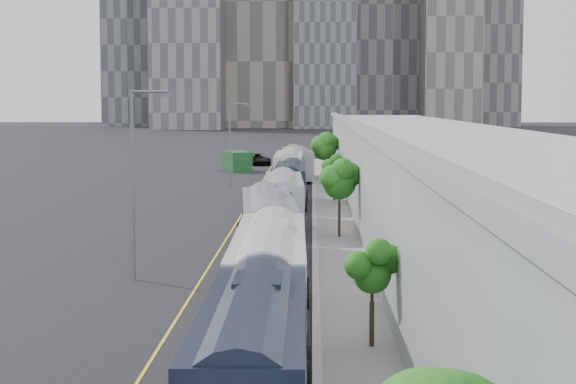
{
  "coord_description": "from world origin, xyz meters",
  "views": [
    {
      "loc": [
        3.98,
        -4.53,
        8.82
      ],
      "look_at": [
        2.44,
        56.89,
        3.0
      ],
      "focal_mm": 60.0,
      "sensor_mm": 36.0,
      "label": 1
    }
  ],
  "objects_px": {
    "bus_2": "(270,285)",
    "bus_4": "(284,206)",
    "bus_6": "(289,173)",
    "bus_7": "(297,166)",
    "bus_1": "(255,371)",
    "shipping_container": "(237,161)",
    "street_lamp_far": "(232,138)",
    "street_lamp_near": "(136,171)",
    "bus_3": "(268,234)",
    "bus_5": "(291,187)",
    "suv": "(257,159)"
  },
  "relations": [
    {
      "from": "bus_2",
      "to": "bus_4",
      "type": "relative_size",
      "value": 1.05
    },
    {
      "from": "bus_6",
      "to": "bus_7",
      "type": "relative_size",
      "value": 1.03
    },
    {
      "from": "bus_1",
      "to": "shipping_container",
      "type": "bearing_deg",
      "value": 94.38
    },
    {
      "from": "bus_7",
      "to": "street_lamp_far",
      "type": "height_order",
      "value": "street_lamp_far"
    },
    {
      "from": "bus_4",
      "to": "bus_7",
      "type": "bearing_deg",
      "value": 87.7
    },
    {
      "from": "bus_1",
      "to": "bus_6",
      "type": "height_order",
      "value": "bus_1"
    },
    {
      "from": "bus_6",
      "to": "bus_7",
      "type": "distance_m",
      "value": 11.34
    },
    {
      "from": "street_lamp_near",
      "to": "bus_2",
      "type": "bearing_deg",
      "value": -54.75
    },
    {
      "from": "bus_1",
      "to": "shipping_container",
      "type": "distance_m",
      "value": 96.15
    },
    {
      "from": "bus_3",
      "to": "shipping_container",
      "type": "distance_m",
      "value": 69.72
    },
    {
      "from": "bus_5",
      "to": "shipping_container",
      "type": "relative_size",
      "value": 2.07
    },
    {
      "from": "bus_7",
      "to": "shipping_container",
      "type": "distance_m",
      "value": 15.49
    },
    {
      "from": "bus_1",
      "to": "bus_3",
      "type": "height_order",
      "value": "bus_3"
    },
    {
      "from": "bus_2",
      "to": "suv",
      "type": "height_order",
      "value": "bus_2"
    },
    {
      "from": "shipping_container",
      "to": "bus_7",
      "type": "bearing_deg",
      "value": -77.59
    },
    {
      "from": "bus_4",
      "to": "street_lamp_far",
      "type": "bearing_deg",
      "value": 99.01
    },
    {
      "from": "bus_4",
      "to": "bus_6",
      "type": "distance_m",
      "value": 29.94
    },
    {
      "from": "bus_6",
      "to": "shipping_container",
      "type": "height_order",
      "value": "bus_6"
    },
    {
      "from": "bus_2",
      "to": "bus_6",
      "type": "relative_size",
      "value": 1.03
    },
    {
      "from": "shipping_container",
      "to": "bus_6",
      "type": "bearing_deg",
      "value": -91.71
    },
    {
      "from": "bus_1",
      "to": "bus_7",
      "type": "height_order",
      "value": "bus_1"
    },
    {
      "from": "shipping_container",
      "to": "bus_1",
      "type": "bearing_deg",
      "value": -103.07
    },
    {
      "from": "street_lamp_far",
      "to": "bus_4",
      "type": "bearing_deg",
      "value": -79.1
    },
    {
      "from": "bus_4",
      "to": "bus_5",
      "type": "xyz_separation_m",
      "value": [
        0.17,
        14.67,
        -0.05
      ]
    },
    {
      "from": "bus_2",
      "to": "bus_6",
      "type": "bearing_deg",
      "value": 89.72
    },
    {
      "from": "street_lamp_near",
      "to": "shipping_container",
      "type": "relative_size",
      "value": 1.54
    },
    {
      "from": "bus_3",
      "to": "street_lamp_near",
      "type": "xyz_separation_m",
      "value": [
        -6.24,
        -4.69,
        3.73
      ]
    },
    {
      "from": "bus_4",
      "to": "bus_7",
      "type": "xyz_separation_m",
      "value": [
        0.3,
        41.26,
        -0.03
      ]
    },
    {
      "from": "bus_7",
      "to": "shipping_container",
      "type": "relative_size",
      "value": 2.12
    },
    {
      "from": "bus_3",
      "to": "bus_4",
      "type": "distance_m",
      "value": 14.72
    },
    {
      "from": "suv",
      "to": "street_lamp_far",
      "type": "bearing_deg",
      "value": -111.99
    },
    {
      "from": "bus_6",
      "to": "bus_2",
      "type": "bearing_deg",
      "value": -89.44
    },
    {
      "from": "bus_1",
      "to": "shipping_container",
      "type": "relative_size",
      "value": 2.2
    },
    {
      "from": "bus_2",
      "to": "bus_3",
      "type": "xyz_separation_m",
      "value": [
        -0.74,
        14.57,
        -0.03
      ]
    },
    {
      "from": "bus_2",
      "to": "bus_5",
      "type": "xyz_separation_m",
      "value": [
        -0.16,
        43.96,
        -0.13
      ]
    },
    {
      "from": "street_lamp_far",
      "to": "bus_6",
      "type": "bearing_deg",
      "value": -26.68
    },
    {
      "from": "bus_3",
      "to": "bus_2",
      "type": "bearing_deg",
      "value": -91.43
    },
    {
      "from": "street_lamp_far",
      "to": "suv",
      "type": "bearing_deg",
      "value": 88.75
    },
    {
      "from": "bus_7",
      "to": "street_lamp_far",
      "type": "xyz_separation_m",
      "value": [
        -6.64,
        -8.31,
        3.44
      ]
    },
    {
      "from": "bus_7",
      "to": "street_lamp_far",
      "type": "relative_size",
      "value": 1.5
    },
    {
      "from": "bus_1",
      "to": "bus_2",
      "type": "xyz_separation_m",
      "value": [
        -0.14,
        11.9,
        0.04
      ]
    },
    {
      "from": "bus_1",
      "to": "bus_3",
      "type": "relative_size",
      "value": 0.99
    },
    {
      "from": "bus_7",
      "to": "bus_4",
      "type": "bearing_deg",
      "value": -96.0
    },
    {
      "from": "bus_7",
      "to": "suv",
      "type": "bearing_deg",
      "value": 97.7
    },
    {
      "from": "bus_7",
      "to": "street_lamp_near",
      "type": "distance_m",
      "value": 61.19
    },
    {
      "from": "bus_7",
      "to": "street_lamp_near",
      "type": "xyz_separation_m",
      "value": [
        -6.95,
        -60.67,
        3.81
      ]
    },
    {
      "from": "bus_1",
      "to": "suv",
      "type": "bearing_deg",
      "value": 92.86
    },
    {
      "from": "bus_2",
      "to": "street_lamp_near",
      "type": "xyz_separation_m",
      "value": [
        -6.98,
        9.88,
        3.69
      ]
    },
    {
      "from": "bus_1",
      "to": "street_lamp_near",
      "type": "relative_size",
      "value": 1.43
    },
    {
      "from": "bus_1",
      "to": "bus_6",
      "type": "xyz_separation_m",
      "value": [
        -0.82,
        71.12,
        -0.01
      ]
    }
  ]
}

